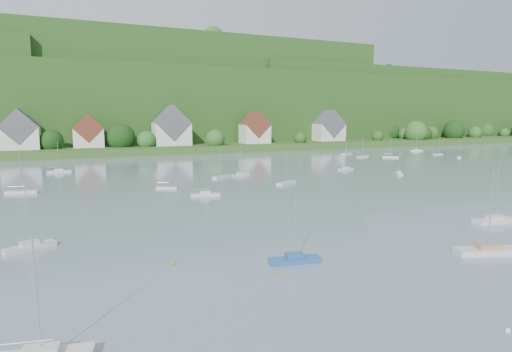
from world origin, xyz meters
The scene contains 16 objects.
far_shore_strip centered at (0.00, 200.00, 1.50)m, with size 600.00×60.00×3.00m, color #30541F.
forested_ridge centered at (0.39, 268.57, 22.89)m, with size 620.00×181.22×69.89m.
village_building_0 centered at (-55.00, 187.00, 9.51)m, with size 14.00×10.40×16.00m.
village_building_1 centered at (-30.00, 189.00, 8.75)m, with size 12.00×9.36×14.00m.
village_building_2 centered at (5.00, 188.00, 10.27)m, with size 16.00×11.44×18.00m.
village_building_3 centered at (45.00, 186.00, 9.43)m, with size 13.00×10.40×15.50m.
village_building_4 centered at (90.00, 190.00, 9.59)m, with size 15.00×10.40×16.50m.
near_sailboat_1 centered at (-13.93, 37.62, 0.42)m, with size 5.82×2.52×7.60m.
near_sailboat_2 centered at (7.77, 31.24, 0.49)m, with size 7.54×4.32×9.82m.
near_sailboat_4 centered at (21.69, 40.80, 0.47)m, with size 7.03×2.54×9.29m.
near_sailboat_6 centered at (-40.78, 54.17, 0.43)m, with size 5.85×3.90×7.72m.
mooring_buoy_0 centered at (-17.16, 35.51, 0.00)m, with size 0.39×0.39×0.39m, color orange.
mooring_buoy_1 centered at (-6.63, 18.38, 0.00)m, with size 0.41×0.41×0.41m, color white.
mooring_buoy_3 centered at (9.74, 45.47, 0.00)m, with size 0.44×0.44×0.44m, color orange.
mooring_buoy_5 centered at (-26.25, 42.18, 0.00)m, with size 0.40×0.40×0.40m, color orange.
far_sailboat_cluster centered at (10.05, 116.95, 0.37)m, with size 206.86×70.39×8.71m.
Camera 1 is at (-35.06, -0.64, 15.69)m, focal length 29.27 mm.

